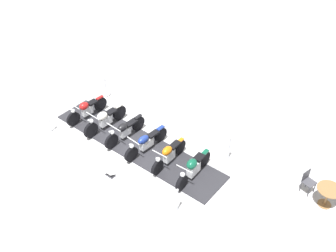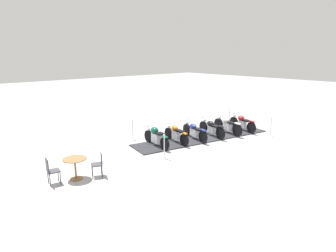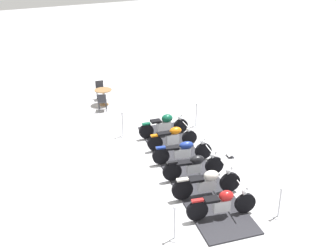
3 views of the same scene
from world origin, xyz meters
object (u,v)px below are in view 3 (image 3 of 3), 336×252
motorcycle_copper (173,137)px  cafe_table (103,93)px  stanchion_left_front (174,228)px  cafe_chair_across_table (102,101)px  motorcycle_navy (183,151)px  motorcycle_forest (165,125)px  stanchion_right_front (279,208)px  stanchion_right_rear (196,119)px  motorcycle_black (194,165)px  stanchion_left_rear (123,128)px  cafe_chair_near_table (100,89)px  info_placard (230,155)px  motorcycle_maroon (223,203)px  motorcycle_cream (208,182)px

motorcycle_copper → cafe_table: size_ratio=2.40×
stanchion_left_front → cafe_chair_across_table: size_ratio=1.24×
motorcycle_navy → stanchion_left_front: (3.57, -2.39, -0.09)m
motorcycle_forest → motorcycle_navy: bearing=-92.6°
stanchion_left_front → cafe_table: size_ratio=1.30×
motorcycle_forest → stanchion_right_front: size_ratio=2.11×
motorcycle_copper → stanchion_right_rear: stanchion_right_rear is taller
motorcycle_black → motorcycle_navy: 1.15m
cafe_table → motorcycle_copper: bearing=7.5°
stanchion_left_rear → cafe_chair_near_table: bearing=171.3°
cafe_table → info_placard: bearing=17.6°
stanchion_right_rear → stanchion_left_front: 7.52m
stanchion_left_rear → stanchion_right_front: (7.27, 1.93, -0.09)m
stanchion_left_front → stanchion_right_front: (0.62, 3.21, -0.08)m
motorcycle_black → motorcycle_forest: 3.46m
motorcycle_copper → cafe_chair_across_table: motorcycle_copper is taller
stanchion_right_front → cafe_chair_near_table: (-11.85, -1.23, 0.24)m
motorcycle_maroon → motorcycle_cream: bearing=93.5°
motorcycle_black → stanchion_left_front: bearing=-118.5°
stanchion_right_rear → info_placard: bearing=-6.1°
motorcycle_copper → cafe_chair_near_table: size_ratio=2.12×
stanchion_right_rear → cafe_chair_near_table: stanchion_right_rear is taller
motorcycle_maroon → motorcycle_copper: size_ratio=1.04×
motorcycle_maroon → motorcycle_navy: size_ratio=0.96×
motorcycle_navy → stanchion_left_front: size_ratio=2.01×
motorcycle_navy → cafe_table: size_ratio=2.61×
motorcycle_navy → motorcycle_forest: (-2.27, 0.44, 0.04)m
cafe_chair_across_table → stanchion_right_front: bearing=-146.2°
stanchion_left_front → cafe_chair_across_table: bearing=171.1°
cafe_chair_near_table → motorcycle_navy: bearing=12.0°
motorcycle_navy → cafe_chair_near_table: size_ratio=2.31×
stanchion_left_front → stanchion_right_front: 3.27m
motorcycle_forest → stanchion_left_rear: size_ratio=1.92×
motorcycle_forest → stanchion_left_front: stanchion_left_front is taller
motorcycle_cream → motorcycle_copper: (-3.40, 0.65, -0.02)m
stanchion_left_front → info_placard: size_ratio=2.74×
info_placard → cafe_chair_near_table: 8.47m
motorcycle_copper → motorcycle_forest: motorcycle_forest is taller
motorcycle_black → cafe_table: size_ratio=2.56×
stanchion_right_front → motorcycle_black: bearing=-161.2°
motorcycle_cream → cafe_chair_across_table: 8.38m
stanchion_right_front → cafe_table: stanchion_right_front is taller
motorcycle_maroon → cafe_chair_near_table: 11.06m
stanchion_left_rear → stanchion_left_front: stanchion_left_rear is taller
cafe_chair_near_table → motorcycle_maroon: bearing=7.7°
cafe_table → cafe_chair_across_table: size_ratio=0.95×
motorcycle_copper → info_placard: 2.31m
motorcycle_maroon → motorcycle_black: (-2.27, 0.43, -0.01)m
motorcycle_cream → stanchion_left_rear: (-5.34, -0.67, -0.12)m
cafe_table → motorcycle_maroon: bearing=-0.7°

